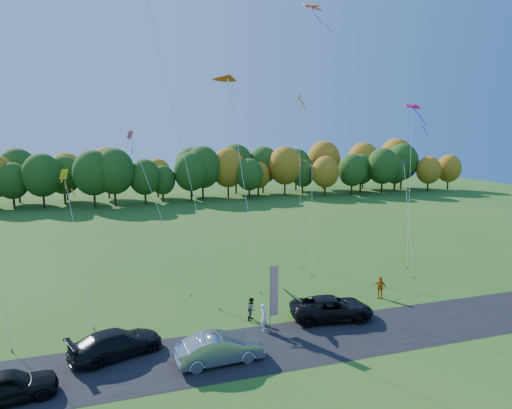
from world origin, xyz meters
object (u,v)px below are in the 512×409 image
object	(u,v)px
silver_sedan	(219,348)
feather_flag	(273,290)
black_suv	(332,308)
person_east	(380,287)

from	to	relation	value
silver_sedan	feather_flag	bearing A→B (deg)	-59.35
black_suv	silver_sedan	size ratio (longest dim) A/B	1.14
person_east	feather_flag	world-z (taller)	feather_flag
silver_sedan	feather_flag	world-z (taller)	feather_flag
silver_sedan	person_east	xyz separation A→B (m)	(14.11, 5.85, 0.04)
person_east	feather_flag	xyz separation A→B (m)	(-9.84, -2.89, 1.87)
silver_sedan	black_suv	bearing A→B (deg)	-72.69
person_east	feather_flag	size ratio (longest dim) A/B	0.39
black_suv	person_east	size ratio (longest dim) A/B	3.30
feather_flag	person_east	bearing A→B (deg)	16.38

